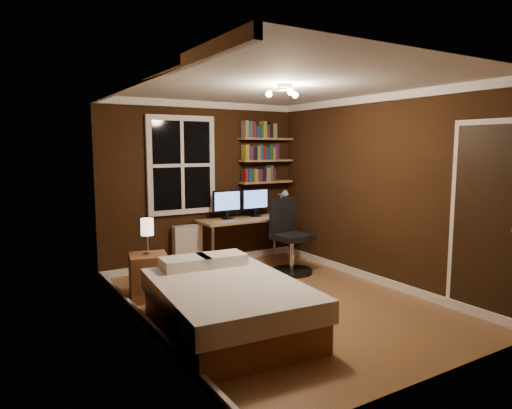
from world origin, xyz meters
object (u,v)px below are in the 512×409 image
nightstand (149,277)px  desk (246,222)px  bed (227,305)px  office_chair (290,244)px  monitor_left (227,205)px  bedside_lamp (147,237)px  radiator (187,247)px  monitor_right (255,203)px  desk_lamp (283,202)px

nightstand → desk: (1.86, 0.88, 0.38)m
bed → office_chair: office_chair is taller
nightstand → office_chair: bearing=13.9°
desk → monitor_left: (-0.30, 0.08, 0.29)m
bed → office_chair: size_ratio=1.78×
bed → nightstand: bed is taller
bedside_lamp → monitor_left: size_ratio=0.91×
bedside_lamp → radiator: 1.49m
radiator → monitor_right: monitor_right is taller
bedside_lamp → monitor_left: (1.57, 0.95, 0.18)m
radiator → desk_lamp: bearing=-9.7°
desk → monitor_right: (0.21, 0.08, 0.29)m
nightstand → bedside_lamp: size_ratio=1.25×
office_chair → monitor_right: bearing=91.1°
bedside_lamp → office_chair: (2.13, 0.08, -0.34)m
radiator → monitor_left: bearing=-10.2°
nightstand → radiator: 1.42m
radiator → desk: desk is taller
desk → desk_lamp: (0.64, -0.08, 0.28)m
monitor_right → monitor_left: bearing=180.0°
radiator → monitor_left: 0.88m
nightstand → desk: desk is taller
monitor_left → office_chair: size_ratio=0.44×
radiator → monitor_right: bearing=-5.6°
bed → radiator: (0.59, 2.41, 0.06)m
bed → monitor_right: monitor_right is taller
monitor_right → desk_lamp: 0.45m
monitor_right → desk_lamp: (0.42, -0.15, -0.00)m
desk → monitor_left: size_ratio=3.15×
monitor_left → monitor_right: size_ratio=1.00×
bedside_lamp → desk_lamp: (2.50, 0.80, 0.17)m
radiator → office_chair: size_ratio=0.60×
bed → office_chair: (1.77, 1.42, 0.16)m
desk_lamp → bed: bearing=-134.9°
bedside_lamp → office_chair: size_ratio=0.40×
radiator → nightstand: bearing=-131.7°
desk → office_chair: office_chair is taller
nightstand → monitor_right: bearing=36.5°
bed → monitor_right: bearing=57.9°
monitor_right → office_chair: monitor_right is taller
nightstand → bedside_lamp: bearing=0.0°
desk_lamp → office_chair: (-0.37, -0.72, -0.51)m
desk_lamp → monitor_left: bearing=170.7°
monitor_left → bed: bearing=-117.7°
bed → desk: (1.50, 2.22, 0.39)m
bedside_lamp → monitor_right: bearing=24.6°
bedside_lamp → monitor_left: bearing=31.3°
bedside_lamp → desk: 2.06m
desk → monitor_left: bearing=165.8°
radiator → monitor_left: monitor_left is taller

